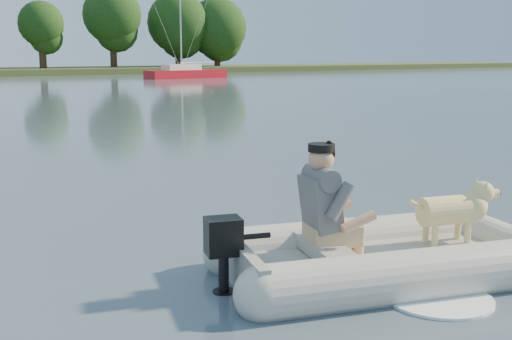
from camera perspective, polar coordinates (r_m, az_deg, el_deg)
water at (r=6.87m, az=8.95°, el=-8.56°), size 160.00×160.00×0.00m
dinghy at (r=6.58m, az=12.01°, el=-3.84°), size 5.75×4.81×1.45m
man at (r=6.27m, az=5.94°, el=-2.58°), size 0.90×0.82×1.13m
dog at (r=6.99m, az=16.66°, el=-3.88°), size 1.03×0.58×0.65m
outboard_motor at (r=6.04m, az=-2.91°, el=-7.87°), size 0.50×0.40×0.83m
sailboat at (r=55.38m, az=-6.30°, el=8.55°), size 7.12×2.64×9.59m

